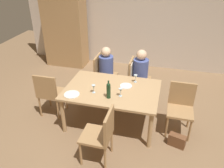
{
  "coord_description": "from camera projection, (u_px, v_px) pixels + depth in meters",
  "views": [
    {
      "loc": [
        0.88,
        -3.37,
        2.81
      ],
      "look_at": [
        0.0,
        0.0,
        0.83
      ],
      "focal_mm": 36.63,
      "sensor_mm": 36.0,
      "label": 1
    }
  ],
  "objects": [
    {
      "name": "wine_glass_near_right",
      "position": [
        136.0,
        77.0,
        4.23
      ],
      "size": [
        0.07,
        0.07,
        0.15
      ],
      "color": "silver",
      "rests_on": "dining_table"
    },
    {
      "name": "dinner_plate_guest_left",
      "position": [
        72.0,
        94.0,
        3.89
      ],
      "size": [
        0.27,
        0.27,
        0.01
      ],
      "primitive_type": "cylinder",
      "color": "white",
      "rests_on": "dining_table"
    },
    {
      "name": "chair_far_right",
      "position": [
        134.0,
        74.0,
        4.86
      ],
      "size": [
        0.46,
        0.44,
        0.92
      ],
      "rotation": [
        0.0,
        0.0,
        -1.57
      ],
      "color": "#A87F51",
      "rests_on": "ground_plane"
    },
    {
      "name": "chair_left_end",
      "position": [
        49.0,
        92.0,
        4.35
      ],
      "size": [
        0.44,
        0.44,
        0.92
      ],
      "color": "#A87F51",
      "rests_on": "ground_plane"
    },
    {
      "name": "wine_glass_centre",
      "position": [
        94.0,
        87.0,
        3.9
      ],
      "size": [
        0.07,
        0.07,
        0.15
      ],
      "color": "silver",
      "rests_on": "dining_table"
    },
    {
      "name": "dining_table",
      "position": [
        112.0,
        93.0,
        4.1
      ],
      "size": [
        1.67,
        1.12,
        0.73
      ],
      "color": "tan",
      "rests_on": "ground_plane"
    },
    {
      "name": "chair_near",
      "position": [
        102.0,
        133.0,
        3.35
      ],
      "size": [
        0.44,
        0.44,
        0.92
      ],
      "rotation": [
        0.0,
        0.0,
        1.57
      ],
      "color": "#A87F51",
      "rests_on": "ground_plane"
    },
    {
      "name": "wine_glass_near_left",
      "position": [
        121.0,
        91.0,
        3.8
      ],
      "size": [
        0.07,
        0.07,
        0.15
      ],
      "color": "silver",
      "rests_on": "dining_table"
    },
    {
      "name": "ground_plane",
      "position": [
        112.0,
        121.0,
        4.42
      ],
      "size": [
        10.0,
        10.0,
        0.0
      ],
      "primitive_type": "plane",
      "color": "#846647"
    },
    {
      "name": "wine_bottle_tall_green",
      "position": [
        109.0,
        90.0,
        3.74
      ],
      "size": [
        0.07,
        0.07,
        0.32
      ],
      "color": "#19381E",
      "rests_on": "dining_table"
    },
    {
      "name": "dinner_plate_host",
      "position": [
        126.0,
        86.0,
        4.14
      ],
      "size": [
        0.22,
        0.22,
        0.01
      ],
      "primitive_type": "cylinder",
      "color": "white",
      "rests_on": "dining_table"
    },
    {
      "name": "handbag",
      "position": [
        177.0,
        141.0,
        3.81
      ],
      "size": [
        0.3,
        0.19,
        0.22
      ],
      "primitive_type": "cube",
      "rotation": [
        0.0,
        0.0,
        2.85
      ],
      "color": "brown",
      "rests_on": "ground_plane"
    },
    {
      "name": "chair_far_left",
      "position": [
        102.0,
        73.0,
        5.05
      ],
      "size": [
        0.44,
        0.44,
        0.92
      ],
      "rotation": [
        0.0,
        0.0,
        -1.57
      ],
      "color": "#A87F51",
      "rests_on": "ground_plane"
    },
    {
      "name": "person_woman_host",
      "position": [
        142.0,
        72.0,
        4.8
      ],
      "size": [
        0.36,
        0.31,
        1.15
      ],
      "rotation": [
        0.0,
        0.0,
        -1.57
      ],
      "color": "#33333D",
      "rests_on": "ground_plane"
    },
    {
      "name": "person_man_bearded",
      "position": [
        107.0,
        68.0,
        4.96
      ],
      "size": [
        0.35,
        0.31,
        1.14
      ],
      "rotation": [
        0.0,
        0.0,
        -1.57
      ],
      "color": "#33333D",
      "rests_on": "ground_plane"
    },
    {
      "name": "chair_right_end",
      "position": [
        181.0,
        105.0,
        3.97
      ],
      "size": [
        0.44,
        0.44,
        0.92
      ],
      "rotation": [
        0.0,
        0.0,
        3.14
      ],
      "color": "#A87F51",
      "rests_on": "ground_plane"
    },
    {
      "name": "rear_room_partition",
      "position": [
        138.0,
        18.0,
        6.07
      ],
      "size": [
        6.4,
        0.12,
        2.7
      ],
      "primitive_type": "cube",
      "color": "beige",
      "rests_on": "ground_plane"
    },
    {
      "name": "armoire_cabinet",
      "position": [
        65.0,
        26.0,
        6.24
      ],
      "size": [
        1.18,
        0.62,
        2.18
      ],
      "color": "#A87F51",
      "rests_on": "ground_plane"
    }
  ]
}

